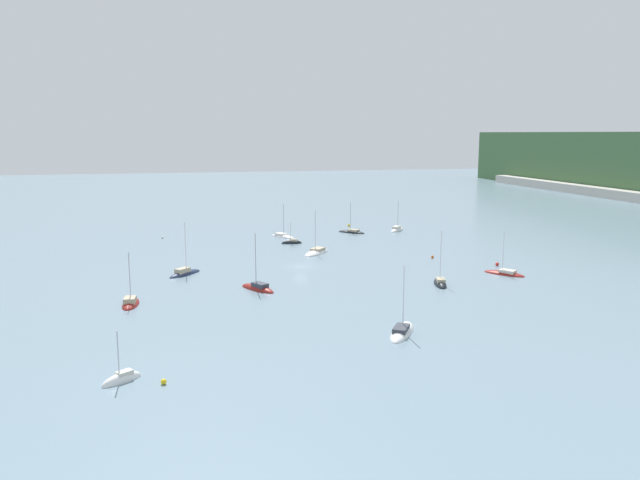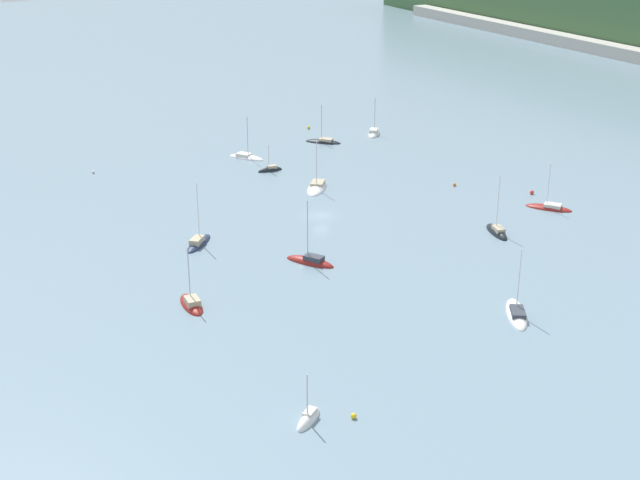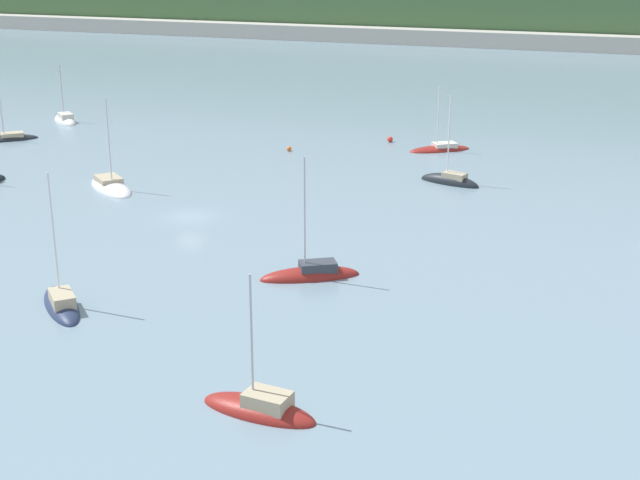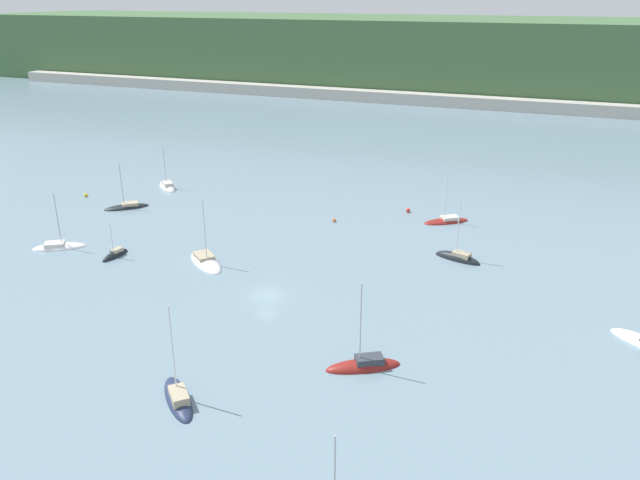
{
  "view_description": "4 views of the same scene",
  "coord_description": "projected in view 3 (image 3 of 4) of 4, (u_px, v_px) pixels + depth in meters",
  "views": [
    {
      "loc": [
        114.7,
        -23.55,
        25.23
      ],
      "look_at": [
        -10.47,
        6.35,
        3.16
      ],
      "focal_mm": 35.0,
      "sensor_mm": 36.0,
      "label": 1
    },
    {
      "loc": [
        117.93,
        -64.8,
        50.58
      ],
      "look_at": [
        16.05,
        -8.93,
        3.24
      ],
      "focal_mm": 50.0,
      "sensor_mm": 36.0,
      "label": 2
    },
    {
      "loc": [
        38.53,
        -68.59,
        24.05
      ],
      "look_at": [
        14.67,
        -5.07,
        1.11
      ],
      "focal_mm": 50.0,
      "sensor_mm": 36.0,
      "label": 3
    },
    {
      "loc": [
        31.58,
        -60.93,
        34.58
      ],
      "look_at": [
        2.85,
        10.51,
        3.94
      ],
      "focal_mm": 35.0,
      "sensor_mm": 36.0,
      "label": 4
    }
  ],
  "objects": [
    {
      "name": "sailboat_6",
      "position": [
        62.0,
        305.0,
        61.32
      ],
      "size": [
        6.85,
        6.76,
        10.21
      ],
      "rotation": [
        0.0,
        0.0,
        2.37
      ],
      "color": "#232D4C",
      "rests_on": "ground_plane"
    },
    {
      "name": "sailboat_8",
      "position": [
        65.0,
        121.0,
        123.83
      ],
      "size": [
        6.99,
        6.36,
        8.67
      ],
      "rotation": [
        0.0,
        0.0,
        2.45
      ],
      "color": "white",
      "rests_on": "ground_plane"
    },
    {
      "name": "mooring_buoy_2",
      "position": [
        289.0,
        149.0,
        106.62
      ],
      "size": [
        0.57,
        0.57,
        0.57
      ],
      "color": "orange",
      "rests_on": "ground_plane"
    },
    {
      "name": "shore_town_strip",
      "position": [
        485.0,
        39.0,
        209.12
      ],
      "size": [
        363.19,
        6.0,
        3.65
      ],
      "color": "#B7B2A8",
      "rests_on": "ground_plane"
    },
    {
      "name": "sailboat_4",
      "position": [
        311.0,
        276.0,
        66.77
      ],
      "size": [
        7.62,
        5.9,
        10.08
      ],
      "rotation": [
        0.0,
        0.0,
        3.7
      ],
      "color": "maroon",
      "rests_on": "ground_plane"
    },
    {
      "name": "sailboat_0",
      "position": [
        260.0,
        410.0,
        47.7
      ],
      "size": [
        6.96,
        2.94,
        8.6
      ],
      "rotation": [
        0.0,
        0.0,
        3.05
      ],
      "color": "maroon",
      "rests_on": "ground_plane"
    },
    {
      "name": "mooring_buoy_0",
      "position": [
        390.0,
        139.0,
        111.36
      ],
      "size": [
        0.7,
        0.7,
        0.7
      ],
      "color": "red",
      "rests_on": "ground_plane"
    },
    {
      "name": "sailboat_7",
      "position": [
        8.0,
        139.0,
        112.54
      ],
      "size": [
        7.11,
        6.99,
        8.45
      ],
      "rotation": [
        0.0,
        0.0,
        3.91
      ],
      "color": "black",
      "rests_on": "ground_plane"
    },
    {
      "name": "sailboat_3",
      "position": [
        440.0,
        150.0,
        107.0
      ],
      "size": [
        7.65,
        6.62,
        8.26
      ],
      "rotation": [
        0.0,
        0.0,
        3.78
      ],
      "color": "maroon",
      "rests_on": "ground_plane"
    },
    {
      "name": "sailboat_1",
      "position": [
        111.0,
        187.0,
        90.74
      ],
      "size": [
        8.85,
        8.05,
        10.1
      ],
      "rotation": [
        0.0,
        0.0,
        5.6
      ],
      "color": "silver",
      "rests_on": "ground_plane"
    },
    {
      "name": "ground_plane",
      "position": [
        189.0,
        217.0,
        81.36
      ],
      "size": [
        600.0,
        600.0,
        0.0
      ],
      "primitive_type": "plane",
      "color": "slate"
    },
    {
      "name": "sailboat_11",
      "position": [
        450.0,
        182.0,
        92.53
      ],
      "size": [
        6.98,
        3.7,
        10.1
      ],
      "rotation": [
        0.0,
        0.0,
        2.86
      ],
      "color": "black",
      "rests_on": "ground_plane"
    }
  ]
}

